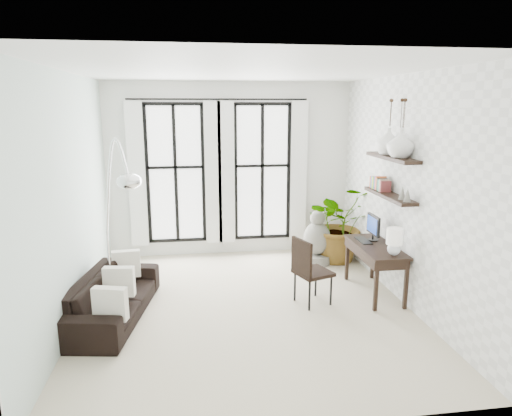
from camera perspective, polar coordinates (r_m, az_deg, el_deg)
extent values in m
plane|color=beige|center=(6.56, -1.18, -12.31)|extent=(5.00, 5.00, 0.00)
plane|color=white|center=(5.96, -1.33, 16.83)|extent=(5.00, 5.00, 0.00)
plane|color=silver|center=(6.21, -22.33, 0.88)|extent=(0.00, 5.00, 5.00)
plane|color=white|center=(6.70, 18.24, 1.99)|extent=(0.00, 5.00, 5.00)
plane|color=white|center=(8.51, -3.26, 4.76)|extent=(4.50, 0.00, 4.50)
cube|color=white|center=(8.46, -10.02, 4.20)|extent=(1.00, 0.02, 2.50)
cube|color=white|center=(8.42, -14.68, 3.94)|extent=(0.30, 0.04, 2.60)
cube|color=white|center=(8.37, -5.37, 4.25)|extent=(0.30, 0.04, 2.60)
cube|color=white|center=(8.56, 0.78, 4.49)|extent=(1.00, 0.02, 2.50)
cube|color=white|center=(8.38, -3.73, 4.29)|extent=(0.30, 0.04, 2.60)
cube|color=white|center=(8.59, 5.38, 4.46)|extent=(0.30, 0.04, 2.60)
cylinder|color=black|center=(8.30, -4.72, 13.40)|extent=(3.20, 0.03, 0.03)
cube|color=black|center=(6.85, 16.33, 1.49)|extent=(0.25, 1.30, 0.05)
cube|color=black|center=(6.77, 16.62, 6.06)|extent=(0.25, 1.30, 0.05)
cube|color=#CF5133|center=(7.33, 14.64, 3.21)|extent=(0.16, 0.03, 0.18)
cube|color=#3777C2|center=(7.29, 14.77, 3.15)|extent=(0.16, 0.03, 0.18)
cube|color=yellow|center=(7.25, 14.91, 3.09)|extent=(0.16, 0.03, 0.18)
cube|color=green|center=(7.21, 15.04, 3.03)|extent=(0.16, 0.03, 0.18)
cube|color=purple|center=(7.17, 15.18, 2.97)|extent=(0.16, 0.03, 0.18)
cube|color=orange|center=(7.13, 15.32, 2.91)|extent=(0.16, 0.03, 0.18)
cube|color=#4C4C4C|center=(7.08, 15.47, 2.85)|extent=(0.16, 0.03, 0.18)
cube|color=#35BA96|center=(7.04, 15.61, 2.78)|extent=(0.16, 0.04, 0.18)
cube|color=#C6A48D|center=(7.00, 15.76, 2.72)|extent=(0.16, 0.04, 0.18)
cube|color=brown|center=(6.96, 15.90, 2.65)|extent=(0.16, 0.04, 0.18)
cone|color=gray|center=(6.48, 17.83, 1.81)|extent=(0.10, 0.10, 0.18)
cone|color=gray|center=(6.35, 18.41, 1.55)|extent=(0.10, 0.10, 0.18)
imported|color=black|center=(6.45, -17.51, -10.52)|extent=(1.10, 2.11, 0.59)
cube|color=silver|center=(5.72, -17.76, -11.33)|extent=(0.40, 0.12, 0.40)
cube|color=silver|center=(6.36, -16.74, -8.79)|extent=(0.40, 0.12, 0.40)
cube|color=silver|center=(7.01, -15.91, -6.72)|extent=(0.40, 0.12, 0.40)
imported|color=#2D7228|center=(8.36, 10.36, -1.84)|extent=(1.45, 1.31, 1.41)
cube|color=black|center=(6.97, 14.74, -4.70)|extent=(0.54, 1.28, 0.04)
cube|color=black|center=(6.99, 14.55, -5.40)|extent=(0.49, 1.22, 0.12)
cube|color=black|center=(6.50, 14.78, -9.47)|extent=(0.05, 0.05, 0.71)
cube|color=black|center=(6.68, 18.24, -9.10)|extent=(0.05, 0.05, 0.71)
cube|color=black|center=(7.53, 11.33, -6.21)|extent=(0.05, 0.05, 0.71)
cube|color=black|center=(7.68, 14.39, -5.98)|extent=(0.05, 0.05, 0.71)
cube|color=black|center=(7.14, 14.47, -2.03)|extent=(0.04, 0.42, 0.30)
cube|color=navy|center=(7.13, 14.29, -2.04)|extent=(0.00, 0.36, 0.24)
cube|color=black|center=(7.14, 13.27, -3.95)|extent=(0.15, 0.40, 0.02)
sphere|color=silver|center=(6.53, 16.84, -5.00)|extent=(0.18, 0.18, 0.18)
cylinder|color=white|center=(6.48, 16.95, -3.39)|extent=(0.22, 0.22, 0.22)
cube|color=black|center=(6.57, 7.16, -8.01)|extent=(0.59, 0.59, 0.05)
cube|color=black|center=(6.37, 5.72, -6.19)|extent=(0.20, 0.45, 0.51)
cylinder|color=black|center=(6.45, 5.93, -10.72)|extent=(0.03, 0.03, 0.43)
cylinder|color=black|center=(6.54, 9.11, -10.46)|extent=(0.03, 0.03, 0.43)
cylinder|color=black|center=(6.78, 5.17, -9.51)|extent=(0.03, 0.03, 0.43)
cylinder|color=black|center=(6.87, 8.20, -9.29)|extent=(0.03, 0.03, 0.43)
cylinder|color=silver|center=(6.99, -17.57, -10.83)|extent=(0.36, 0.36, 0.10)
cylinder|color=silver|center=(6.82, -17.85, -7.01)|extent=(0.04, 0.04, 0.99)
ellipsoid|color=silver|center=(6.03, -15.58, 3.23)|extent=(0.32, 0.32, 0.21)
cylinder|color=gray|center=(8.33, 7.55, -6.26)|extent=(0.54, 0.54, 0.16)
ellipsoid|color=gray|center=(8.22, 7.62, -3.78)|extent=(0.48, 0.48, 0.59)
sphere|color=gray|center=(8.12, 7.70, -1.24)|extent=(0.27, 0.27, 0.27)
imported|color=white|center=(6.53, 17.65, 7.68)|extent=(0.37, 0.37, 0.38)
imported|color=white|center=(6.89, 16.22, 8.00)|extent=(0.37, 0.37, 0.38)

